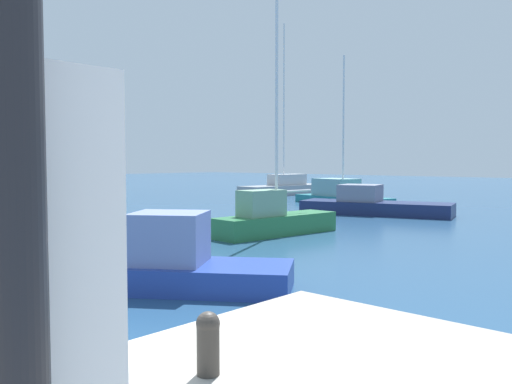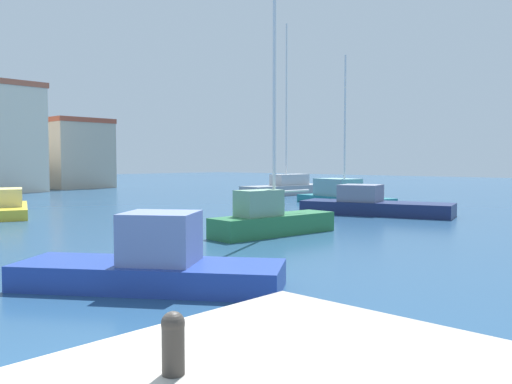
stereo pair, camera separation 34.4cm
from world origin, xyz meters
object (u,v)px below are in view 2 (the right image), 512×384
at_px(motorboat_yellow_outer_mooring, 7,206).
at_px(sailboat_grey_far_right, 287,187).
at_px(mooring_bollard, 173,340).
at_px(sailboat_green_far_left, 271,218).
at_px(motorboat_blue_distant_east, 153,265).
at_px(sailboat_teal_inner_mooring, 341,194).
at_px(motorboat_navy_near_pier, 373,205).

bearing_deg(motorboat_yellow_outer_mooring, sailboat_grey_far_right, 1.38).
distance_m(mooring_bollard, sailboat_green_far_left, 16.52).
xyz_separation_m(mooring_bollard, sailboat_grey_far_right, (32.58, 26.04, -0.71)).
distance_m(motorboat_blue_distant_east, sailboat_green_far_left, 9.26).
xyz_separation_m(motorboat_blue_distant_east, sailboat_green_far_left, (8.40, 3.89, 0.12)).
xyz_separation_m(motorboat_yellow_outer_mooring, sailboat_green_far_left, (4.00, -15.13, 0.15)).
height_order(mooring_bollard, motorboat_yellow_outer_mooring, mooring_bollard).
bearing_deg(mooring_bollard, motorboat_blue_distant_east, 55.40).
bearing_deg(sailboat_teal_inner_mooring, motorboat_navy_near_pier, -132.32).
distance_m(motorboat_blue_distant_east, motorboat_yellow_outer_mooring, 19.52).
relative_size(sailboat_teal_inner_mooring, motorboat_yellow_outer_mooring, 1.45).
distance_m(sailboat_grey_far_right, motorboat_yellow_outer_mooring, 23.73).
height_order(motorboat_blue_distant_east, sailboat_green_far_left, sailboat_green_far_left).
bearing_deg(sailboat_teal_inner_mooring, motorboat_yellow_outer_mooring, 155.37).
bearing_deg(mooring_bollard, sailboat_green_far_left, 38.82).
bearing_deg(motorboat_blue_distant_east, sailboat_grey_far_right, 34.86).
height_order(mooring_bollard, sailboat_grey_far_right, sailboat_grey_far_right).
distance_m(motorboat_blue_distant_east, motorboat_navy_near_pier, 18.89).
height_order(motorboat_blue_distant_east, sailboat_grey_far_right, sailboat_grey_far_right).
bearing_deg(motorboat_navy_near_pier, sailboat_grey_far_right, 55.27).
relative_size(sailboat_grey_far_right, sailboat_green_far_left, 1.59).
distance_m(sailboat_teal_inner_mooring, motorboat_navy_near_pier, 7.15).
relative_size(mooring_bollard, motorboat_navy_near_pier, 0.06).
xyz_separation_m(sailboat_grey_far_right, motorboat_navy_near_pier, (-9.97, -14.38, -0.15)).
xyz_separation_m(mooring_bollard, sailboat_teal_inner_mooring, (27.43, 16.95, -0.72)).
distance_m(sailboat_grey_far_right, sailboat_green_far_left, 25.21).
bearing_deg(mooring_bollard, sailboat_teal_inner_mooring, 31.72).
bearing_deg(motorboat_yellow_outer_mooring, sailboat_teal_inner_mooring, -24.63).
xyz_separation_m(mooring_bollard, sailboat_green_far_left, (12.85, 10.34, -0.73)).
bearing_deg(motorboat_blue_distant_east, mooring_bollard, -124.60).
relative_size(sailboat_teal_inner_mooring, sailboat_green_far_left, 1.08).
relative_size(motorboat_blue_distant_east, sailboat_grey_far_right, 0.42).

